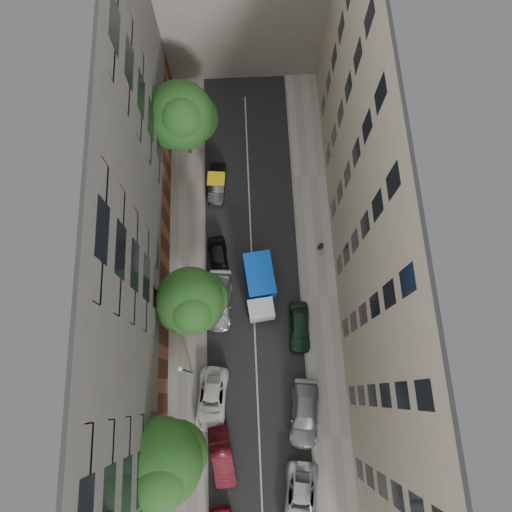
{
  "coord_description": "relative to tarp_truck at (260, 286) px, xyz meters",
  "views": [
    {
      "loc": [
        -0.11,
        -7.72,
        37.37
      ],
      "look_at": [
        0.3,
        1.9,
        6.0
      ],
      "focal_mm": 32.0,
      "sensor_mm": 36.0,
      "label": 1
    }
  ],
  "objects": [
    {
      "name": "ground",
      "position": [
        -0.57,
        -0.78,
        -1.37
      ],
      "size": [
        120.0,
        120.0,
        0.0
      ],
      "primitive_type": "plane",
      "color": "#4C4C49",
      "rests_on": "ground"
    },
    {
      "name": "road_surface",
      "position": [
        -0.57,
        -0.78,
        -1.36
      ],
      "size": [
        8.0,
        44.0,
        0.02
      ],
      "primitive_type": "cube",
      "color": "black",
      "rests_on": "ground"
    },
    {
      "name": "sidewalk_left",
      "position": [
        -6.07,
        -0.78,
        -1.3
      ],
      "size": [
        3.0,
        44.0,
        0.15
      ],
      "primitive_type": "cube",
      "color": "gray",
      "rests_on": "ground"
    },
    {
      "name": "sidewalk_right",
      "position": [
        4.93,
        -0.78,
        -1.3
      ],
      "size": [
        3.0,
        44.0,
        0.15
      ],
      "primitive_type": "cube",
      "color": "gray",
      "rests_on": "ground"
    },
    {
      "name": "building_left",
      "position": [
        -11.57,
        -0.78,
        8.63
      ],
      "size": [
        8.0,
        44.0,
        20.0
      ],
      "primitive_type": "cube",
      "color": "#4E4B49",
      "rests_on": "ground"
    },
    {
      "name": "building_right",
      "position": [
        10.43,
        -0.78,
        8.63
      ],
      "size": [
        8.0,
        44.0,
        20.0
      ],
      "primitive_type": "cube",
      "color": "tan",
      "rests_on": "ground"
    },
    {
      "name": "tarp_truck",
      "position": [
        0.0,
        0.0,
        0.0
      ],
      "size": [
        2.68,
        5.6,
        2.49
      ],
      "rotation": [
        0.0,
        0.0,
        0.11
      ],
      "color": "black",
      "rests_on": "ground"
    },
    {
      "name": "car_left_1",
      "position": [
        -3.37,
        -12.7,
        -0.65
      ],
      "size": [
        2.13,
        4.57,
        1.45
      ],
      "primitive_type": "imported",
      "rotation": [
        0.0,
        0.0,
        0.14
      ],
      "color": "#4B0F18",
      "rests_on": "ground"
    },
    {
      "name": "car_left_2",
      "position": [
        -4.1,
        -8.58,
        -0.7
      ],
      "size": [
        2.81,
        5.11,
        1.36
      ],
      "primitive_type": "imported",
      "rotation": [
        0.0,
        0.0,
        -0.12
      ],
      "color": "silver",
      "rests_on": "ground"
    },
    {
      "name": "car_left_3",
      "position": [
        -3.37,
        -0.98,
        -0.65
      ],
      "size": [
        2.42,
        5.12,
        1.44
      ],
      "primitive_type": "imported",
      "rotation": [
        0.0,
        0.0,
        -0.08
      ],
      "color": "#B0AFB4",
      "rests_on": "ground"
    },
    {
      "name": "car_left_4",
      "position": [
        -3.37,
        2.62,
        -0.69
      ],
      "size": [
        2.02,
        4.13,
        1.36
      ],
      "primitive_type": "imported",
      "rotation": [
        0.0,
        0.0,
        0.11
      ],
      "color": "black",
      "rests_on": "ground"
    },
    {
      "name": "car_left_5",
      "position": [
        -3.37,
        9.6,
        -0.73
      ],
      "size": [
        1.71,
        4.03,
        1.29
      ],
      "primitive_type": "imported",
      "rotation": [
        0.0,
        0.0,
        -0.09
      ],
      "color": "black",
      "rests_on": "ground"
    },
    {
      "name": "car_right_0",
      "position": [
        2.23,
        -15.78,
        -0.66
      ],
      "size": [
        3.03,
        5.4,
        1.43
      ],
      "primitive_type": "imported",
      "rotation": [
        0.0,
        0.0,
        -0.14
      ],
      "color": "#B6B5BA",
      "rests_on": "ground"
    },
    {
      "name": "car_right_1",
      "position": [
        2.94,
        -9.98,
        -0.63
      ],
      "size": [
        2.68,
        5.35,
        1.49
      ],
      "primitive_type": "imported",
      "rotation": [
        0.0,
        0.0,
        -0.12
      ],
      "color": "gray",
      "rests_on": "ground"
    },
    {
      "name": "car_right_2",
      "position": [
        3.03,
        -3.38,
        -0.67
      ],
      "size": [
        1.81,
        4.19,
        1.41
      ],
      "primitive_type": "imported",
      "rotation": [
        0.0,
        0.0,
        -0.04
      ],
      "color": "black",
      "rests_on": "ground"
    },
    {
      "name": "tree_near",
      "position": [
        -6.87,
        -12.36,
        4.66
      ],
      "size": [
        5.82,
        5.63,
        8.97
      ],
      "color": "#382619",
      "rests_on": "sidewalk_left"
    },
    {
      "name": "tree_mid",
      "position": [
        -5.07,
        -1.83,
        3.41
      ],
      "size": [
        5.25,
        4.98,
        7.25
      ],
      "color": "#382619",
      "rests_on": "sidewalk_left"
    },
    {
      "name": "tree_far",
      "position": [
        -5.72,
        13.11,
        4.23
      ],
      "size": [
        5.75,
        5.54,
        8.42
      ],
      "color": "#382619",
      "rests_on": "sidewalk_left"
    },
    {
      "name": "lamp_post",
      "position": [
        -5.67,
        -6.56,
        2.63
      ],
      "size": [
        0.36,
        0.36,
        6.23
      ],
      "color": "#1A5D2A",
      "rests_on": "sidewalk_left"
    },
    {
      "name": "pedestrian",
      "position": [
        5.27,
        3.31,
        -0.45
      ],
      "size": [
        0.59,
        0.41,
        1.54
      ],
      "primitive_type": "imported",
      "rotation": [
        0.0,
        0.0,
        3.06
      ],
      "color": "black",
      "rests_on": "sidewalk_right"
    }
  ]
}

